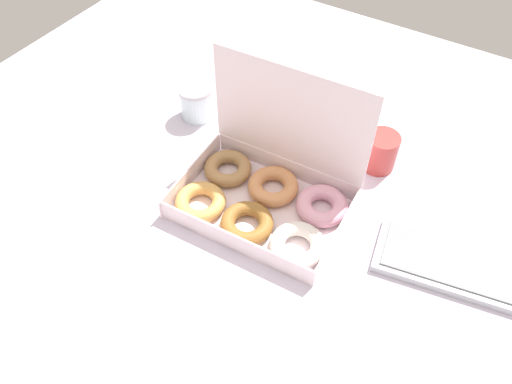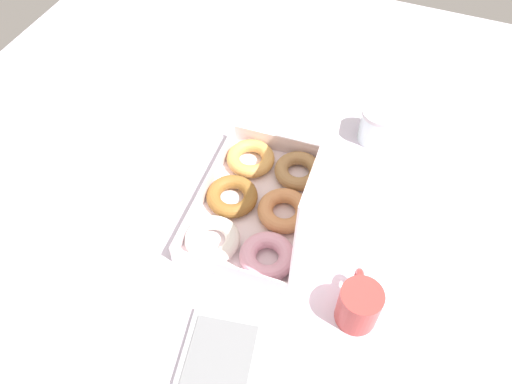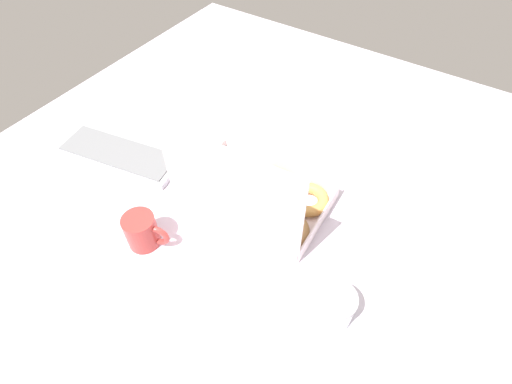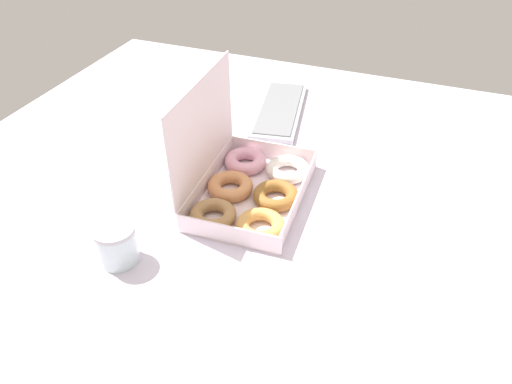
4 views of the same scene
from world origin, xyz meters
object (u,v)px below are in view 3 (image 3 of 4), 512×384
at_px(donut_box, 254,196).
at_px(coffee_mug, 143,231).
at_px(keyboard, 119,154).
at_px(glass_jar, 333,307).

height_order(donut_box, coffee_mug, donut_box).
height_order(donut_box, keyboard, donut_box).
bearing_deg(glass_jar, keyboard, -8.20).
xyz_separation_m(keyboard, glass_jar, (-0.76, 0.11, 0.04)).
bearing_deg(glass_jar, coffee_mug, 8.97).
bearing_deg(coffee_mug, donut_box, -122.85).
height_order(keyboard, glass_jar, glass_jar).
relative_size(donut_box, glass_jar, 4.28).
distance_m(donut_box, keyboard, 0.45).
bearing_deg(coffee_mug, glass_jar, -171.03).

